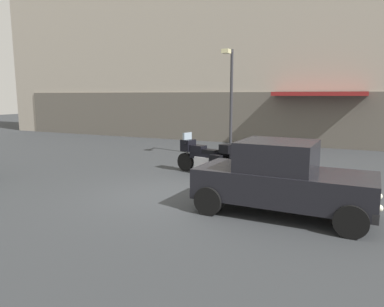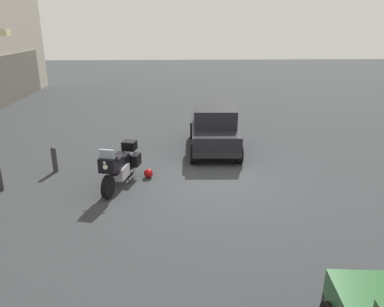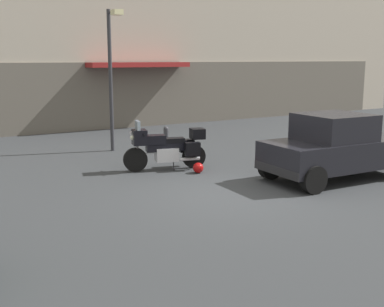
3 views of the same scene
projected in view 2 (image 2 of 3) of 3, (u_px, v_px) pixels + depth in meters
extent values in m
plane|color=#2D3033|center=(217.00, 181.00, 11.20)|extent=(80.00, 80.00, 0.00)
cylinder|color=black|center=(108.00, 187.00, 10.05)|extent=(0.65, 0.29, 0.64)
cylinder|color=black|center=(129.00, 166.00, 11.55)|extent=(0.65, 0.29, 0.64)
cylinder|color=#B7B7BC|center=(107.00, 172.00, 9.93)|extent=(0.33, 0.15, 0.68)
cube|color=#B7B7BC|center=(120.00, 172.00, 10.80)|extent=(0.68, 0.53, 0.36)
cube|color=black|center=(119.00, 164.00, 10.72)|extent=(1.14, 0.54, 0.28)
cube|color=black|center=(115.00, 162.00, 10.39)|extent=(0.59, 0.46, 0.24)
cube|color=black|center=(122.00, 157.00, 10.86)|extent=(0.62, 0.43, 0.12)
cube|color=black|center=(108.00, 165.00, 9.96)|extent=(0.46, 0.51, 0.40)
cube|color=#8C9EAD|center=(107.00, 155.00, 9.83)|extent=(0.18, 0.41, 0.28)
sphere|color=#EAEACC|center=(105.00, 167.00, 9.80)|extent=(0.14, 0.14, 0.14)
cylinder|color=black|center=(109.00, 160.00, 10.00)|extent=(0.19, 0.61, 0.04)
cylinder|color=#B7B7BC|center=(134.00, 169.00, 11.36)|extent=(0.56, 0.22, 0.09)
cube|color=black|center=(136.00, 160.00, 11.30)|extent=(0.44, 0.29, 0.36)
cube|color=black|center=(119.00, 158.00, 11.40)|extent=(0.44, 0.29, 0.36)
cube|color=black|center=(129.00, 146.00, 11.43)|extent=(0.45, 0.48, 0.28)
cylinder|color=black|center=(128.00, 179.00, 11.00)|extent=(0.05, 0.13, 0.29)
sphere|color=#990C0C|center=(148.00, 173.00, 11.42)|extent=(0.28, 0.28, 0.28)
cube|color=black|center=(214.00, 133.00, 13.84)|extent=(3.86, 1.78, 0.68)
cube|color=black|center=(214.00, 116.00, 13.48)|extent=(1.65, 1.57, 0.64)
cube|color=#8C9EAD|center=(213.00, 112.00, 14.18)|extent=(0.11, 1.40, 0.54)
cube|color=#8C9EAD|center=(216.00, 121.00, 12.77)|extent=(0.11, 1.40, 0.51)
cube|color=black|center=(211.00, 126.00, 15.66)|extent=(0.18, 1.64, 0.20)
cube|color=black|center=(217.00, 155.00, 12.17)|extent=(0.18, 1.64, 0.20)
cylinder|color=black|center=(193.00, 131.00, 15.31)|extent=(0.65, 0.24, 0.64)
cylinder|color=black|center=(230.00, 131.00, 15.32)|extent=(0.65, 0.24, 0.64)
cylinder|color=black|center=(193.00, 154.00, 12.58)|extent=(0.65, 0.24, 0.64)
cylinder|color=black|center=(239.00, 154.00, 12.59)|extent=(0.65, 0.24, 0.64)
sphere|color=silver|center=(200.00, 123.00, 15.67)|extent=(0.14, 0.14, 0.14)
sphere|color=silver|center=(222.00, 123.00, 15.67)|extent=(0.14, 0.14, 0.14)
cube|color=black|center=(380.00, 301.00, 5.76)|extent=(0.26, 1.76, 0.20)
cube|color=beige|center=(1.00, 32.00, 9.18)|extent=(0.28, 0.36, 0.16)
cylinder|color=#333338|center=(55.00, 160.00, 11.81)|extent=(0.16, 0.16, 0.76)
sphere|color=#333338|center=(53.00, 149.00, 11.69)|extent=(0.16, 0.16, 0.16)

